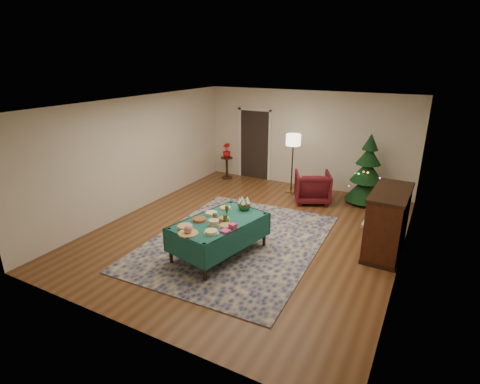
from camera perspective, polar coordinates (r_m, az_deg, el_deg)
The scene contains 25 objects.
room_shell at distance 7.62m, azimuth 1.55°, elevation 3.17°, with size 7.00×7.00×7.00m.
doorway at distance 11.39m, azimuth 2.24°, elevation 7.48°, with size 1.08×0.04×2.16m.
rug at distance 7.67m, azimuth -0.60°, elevation -7.52°, with size 3.20×4.20×0.02m, color navy.
buffet_table at distance 6.98m, azimuth -3.18°, elevation -5.42°, with size 1.41×1.98×0.70m.
platter_0 at distance 6.69m, azimuth -8.38°, elevation -5.24°, with size 0.31×0.31×0.04m.
platter_1 at distance 6.45m, azimuth -7.91°, elevation -5.88°, with size 0.35×0.35×0.15m.
platter_2 at distance 6.43m, azimuth -4.41°, elevation -6.10°, with size 0.26×0.26×0.06m.
platter_3 at distance 6.93m, azimuth -6.20°, elevation -4.22°, with size 0.29×0.29×0.05m.
platter_4 at distance 6.74m, azimuth -4.01°, elevation -4.66°, with size 0.22×0.22×0.10m.
platter_5 at distance 6.66m, azimuth -2.14°, elevation -5.18°, with size 0.27×0.27×0.04m.
platter_6 at distance 7.18m, azimuth -4.39°, elevation -3.27°, with size 0.26×0.26×0.05m.
platter_7 at distance 6.89m, azimuth -2.47°, elevation -4.18°, with size 0.23×0.23×0.07m.
platter_8 at distance 7.43m, azimuth -2.24°, elevation -2.46°, with size 0.25×0.25×0.04m.
goblet_0 at distance 7.17m, azimuth -2.03°, elevation -2.71°, with size 0.07×0.07×0.16m.
goblet_1 at distance 6.78m, azimuth -2.25°, elevation -4.07°, with size 0.07×0.07×0.16m.
goblet_2 at distance 6.84m, azimuth -3.86°, elevation -3.89°, with size 0.07×0.07×0.16m.
napkin_stack at distance 6.47m, azimuth -2.26°, elevation -5.99°, with size 0.14×0.14×0.04m, color #CE3993.
gift_box at distance 6.58m, azimuth -1.11°, elevation -5.25°, with size 0.11×0.11×0.09m, color #D0396F.
centerpiece at distance 7.34m, azimuth 0.65°, elevation -1.84°, with size 0.25×0.25×0.29m.
armchair at distance 9.76m, azimuth 10.98°, elevation 0.97°, with size 0.85×0.80×0.87m, color #4F1017.
floor_lamp at distance 10.13m, azimuth 8.12°, elevation 7.34°, with size 0.39×0.39×1.62m.
side_table at distance 11.54m, azimuth -2.02°, elevation 3.68°, with size 0.37×0.37×0.66m.
potted_plant at distance 11.42m, azimuth -2.04°, elevation 5.90°, with size 0.24×0.44×0.24m, color #BA0D13.
christmas_tree at distance 9.92m, azimuth 18.81°, elevation 2.81°, with size 1.09×1.09×1.80m.
piano at distance 7.57m, azimuth 21.51°, elevation -4.35°, with size 0.71×1.46×1.25m.
Camera 1 is at (3.27, -6.53, 3.54)m, focal length 28.00 mm.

